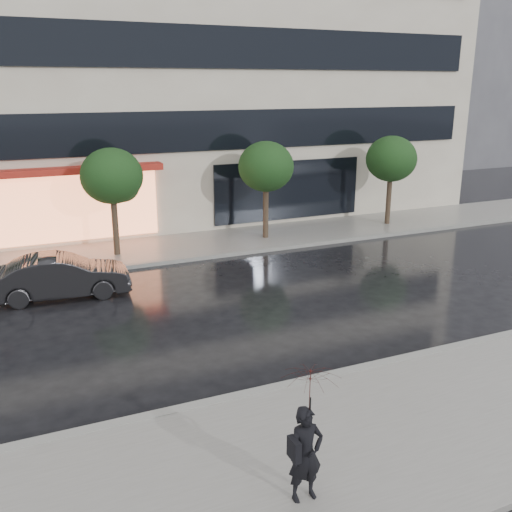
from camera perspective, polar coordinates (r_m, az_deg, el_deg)
ground at (r=13.67m, az=7.15°, el=-9.85°), size 120.00×120.00×0.00m
sidewalk_near at (r=11.36m, az=15.88°, el=-16.06°), size 60.00×4.50×0.12m
sidewalk_far at (r=22.46m, az=-6.27°, el=1.10°), size 60.00×3.50×0.12m
curb_near at (r=12.89m, az=9.47°, el=-11.35°), size 60.00×0.25×0.14m
curb_far at (r=20.86m, az=-4.81°, el=-0.06°), size 60.00×0.25×0.14m
office_building at (r=29.24m, az=-11.86°, el=22.16°), size 30.00×12.76×18.00m
bg_building_right at (r=50.30m, az=17.28°, el=18.25°), size 12.00×12.00×16.00m
tree_mid_west at (r=20.98m, az=-14.07°, el=7.58°), size 2.20×2.20×3.99m
tree_mid_east at (r=22.76m, az=1.11°, el=8.76°), size 2.20×2.20×3.99m
tree_far_east at (r=25.84m, az=13.44°, el=9.28°), size 2.20×2.20×3.99m
parked_car at (r=17.83m, az=-18.88°, el=-1.94°), size 4.05×1.72×1.30m
pedestrian_with_umbrella at (r=8.56m, az=5.30°, el=-15.55°), size 0.86×0.87×2.15m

